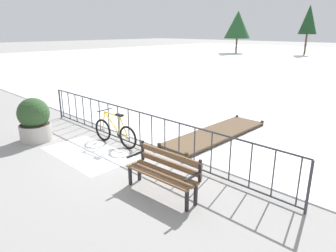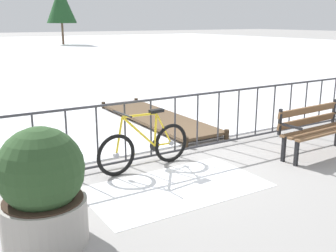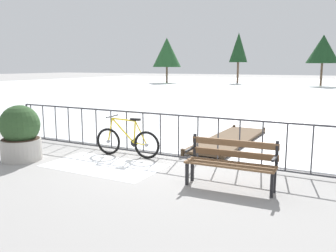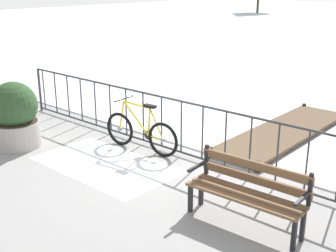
# 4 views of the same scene
# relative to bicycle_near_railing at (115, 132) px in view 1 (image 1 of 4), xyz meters

# --- Properties ---
(ground_plane) EXTENTS (160.00, 160.00, 0.00)m
(ground_plane) POSITION_rel_bicycle_near_railing_xyz_m (0.75, 0.29, -0.37)
(ground_plane) COLOR gray
(snow_patch) EXTENTS (2.57, 1.45, 0.01)m
(snow_patch) POSITION_rel_bicycle_near_railing_xyz_m (0.00, -0.91, -0.36)
(snow_patch) COLOR white
(snow_patch) RESTS_ON ground
(railing_fence) EXTENTS (9.06, 0.06, 1.07)m
(railing_fence) POSITION_rel_bicycle_near_railing_xyz_m (0.75, 0.29, 0.19)
(railing_fence) COLOR #38383D
(railing_fence) RESTS_ON ground
(bicycle_near_railing) EXTENTS (1.71, 0.52, 0.97)m
(bicycle_near_railing) POSITION_rel_bicycle_near_railing_xyz_m (0.00, 0.00, 0.00)
(bicycle_near_railing) COLOR black
(bicycle_near_railing) RESTS_ON ground
(park_bench) EXTENTS (1.62, 0.56, 0.89)m
(park_bench) POSITION_rel_bicycle_near_railing_xyz_m (2.90, -0.94, 0.14)
(park_bench) COLOR brown
(park_bench) RESTS_ON ground
(planter_with_shrub) EXTENTS (0.90, 0.90, 1.28)m
(planter_with_shrub) POSITION_rel_bicycle_near_railing_xyz_m (-1.99, -1.42, 0.25)
(planter_with_shrub) COLOR #ADA8A0
(planter_with_shrub) RESTS_ON ground
(wooden_dock) EXTENTS (1.10, 4.04, 0.20)m
(wooden_dock) POSITION_rel_bicycle_near_railing_xyz_m (1.69, 2.56, -0.25)
(wooden_dock) COLOR brown
(wooden_dock) RESTS_ON ground
(tree_far_west) EXTENTS (2.25, 2.25, 6.18)m
(tree_far_west) POSITION_rel_bicycle_near_railing_xyz_m (-8.93, 37.13, 3.98)
(tree_far_west) COLOR brown
(tree_far_west) RESTS_ON ground
(tree_east_mid) EXTENTS (3.55, 3.55, 5.60)m
(tree_east_mid) POSITION_rel_bicycle_near_railing_xyz_m (-16.96, 33.37, 3.42)
(tree_east_mid) COLOR brown
(tree_east_mid) RESTS_ON ground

